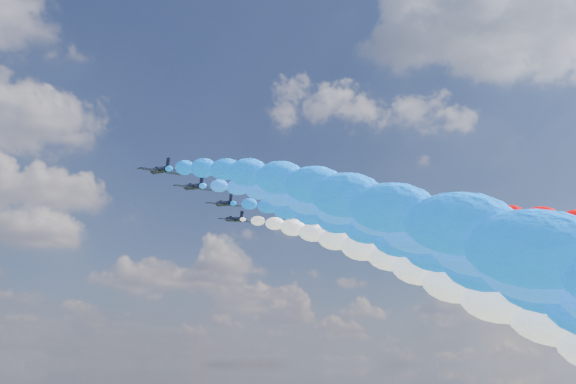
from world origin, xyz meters
TOP-DOWN VIEW (x-y plane):
  - jet_0 at (-31.51, -4.45)m, footprint 7.97×10.91m
  - trail_0 at (-31.51, -57.34)m, footprint 7.17×104.10m
  - jet_1 at (-21.83, 3.17)m, footprint 7.92×10.87m
  - trail_1 at (-21.83, -49.72)m, footprint 7.17×104.10m
  - jet_2 at (-10.66, 12.91)m, footprint 8.63×11.37m
  - trail_2 at (-10.66, -39.98)m, footprint 7.17×104.10m
  - jet_3 at (-0.30, 10.45)m, footprint 8.14×11.02m
  - trail_3 at (-0.30, -42.44)m, footprint 7.17×104.10m
  - jet_4 at (-1.61, 26.24)m, footprint 8.11×11.01m
  - trail_4 at (-1.61, -26.65)m, footprint 7.17×104.10m
  - jet_5 at (10.14, 12.85)m, footprint 8.20×11.07m
  - trail_5 at (10.14, -40.04)m, footprint 7.17×104.10m
  - jet_6 at (19.02, 2.81)m, footprint 8.53×11.31m
  - jet_7 at (32.26, -7.28)m, footprint 8.50×11.28m

SIDE VIEW (x-z plane):
  - trail_0 at x=-31.51m, z-range 52.20..93.91m
  - trail_1 at x=-21.83m, z-range 52.20..93.91m
  - trail_2 at x=-10.66m, z-range 52.20..93.91m
  - trail_3 at x=-0.30m, z-range 52.20..93.91m
  - trail_4 at x=-1.61m, z-range 52.20..93.91m
  - trail_5 at x=10.14m, z-range 52.20..93.91m
  - jet_0 at x=-31.51m, z-range 89.03..93.31m
  - jet_1 at x=-21.83m, z-range 89.03..93.31m
  - jet_2 at x=-10.66m, z-range 89.03..93.31m
  - jet_3 at x=-0.30m, z-range 89.03..93.31m
  - jet_4 at x=-1.61m, z-range 89.03..93.31m
  - jet_5 at x=10.14m, z-range 89.03..93.31m
  - jet_6 at x=19.02m, z-range 89.03..93.31m
  - jet_7 at x=32.26m, z-range 89.03..93.31m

